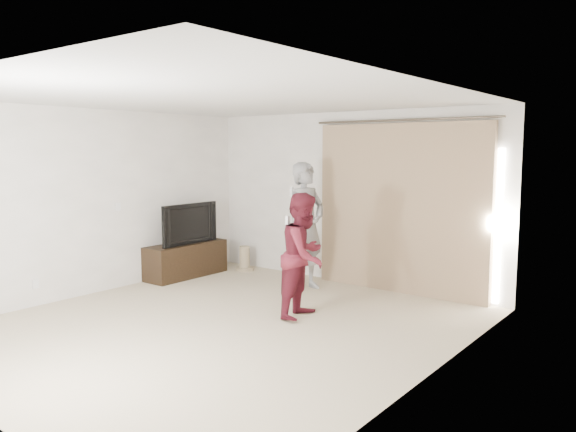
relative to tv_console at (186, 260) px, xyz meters
The scene contains 10 objects.
floor 2.72m from the tv_console, 33.33° to the right, with size 5.50×5.50×0.00m, color #C8B596.
wall_back 2.79m from the tv_console, 29.09° to the left, with size 5.00×0.04×2.60m, color white.
wall_left 1.83m from the tv_console, 98.96° to the right, with size 0.04×5.50×2.60m.
ceiling 3.58m from the tv_console, 33.33° to the right, with size 5.00×5.50×0.01m, color silver.
curtain 3.52m from the tv_console, 20.53° to the left, with size 2.80×0.11×2.46m.
tv_console is the anchor object (origin of this frame).
tv 0.59m from the tv_console, 90.00° to the left, with size 1.12×0.15×0.65m, color black.
scratching_post 1.02m from the tv_console, 63.81° to the left, with size 0.31×0.31×0.41m.
person_man 2.18m from the tv_console, 13.62° to the left, with size 0.55×0.74×1.86m.
person_woman 2.91m from the tv_console, 12.34° to the right, with size 0.68×0.82×1.52m.
Camera 1 is at (4.46, -4.54, 2.03)m, focal length 35.00 mm.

